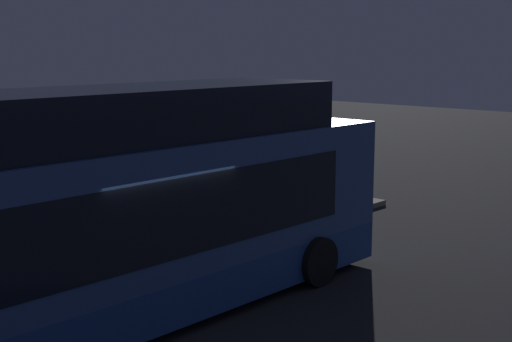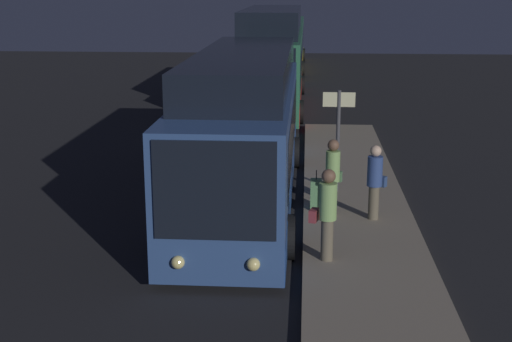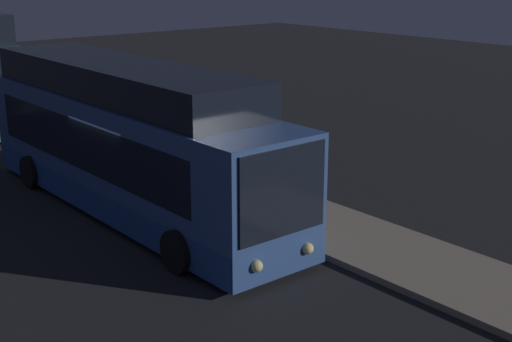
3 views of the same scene
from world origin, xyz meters
The scene contains 10 objects.
ground centered at (0.00, 0.00, 0.00)m, with size 80.00×80.00×0.00m, color #232326.
platform centered at (0.00, 2.87, 0.07)m, with size 20.00×2.53×0.15m.
bus_lead centered at (-0.55, 0.08, 1.67)m, with size 11.46×2.71×3.73m.
bus_second centered at (-14.93, 0.08, 1.91)m, with size 11.92×2.89×4.28m.
bus_third centered at (-29.49, 0.08, 1.51)m, with size 12.61×2.83×3.05m.
passenger_boarding centered at (1.17, 3.19, 1.08)m, with size 0.60×0.55×1.71m.
passenger_waiting centered at (3.76, 2.05, 1.15)m, with size 0.44×0.58×1.82m.
passenger_with_bags centered at (0.97, 2.25, 1.14)m, with size 0.57×0.45×1.79m.
suitcase centered at (0.52, 1.89, 0.50)m, with size 0.38×0.27×0.94m.
sign_post centered at (-1.03, 2.44, 1.79)m, with size 0.10×0.81×2.61m.
Camera 2 is at (16.76, 1.61, 5.35)m, focal length 50.00 mm.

